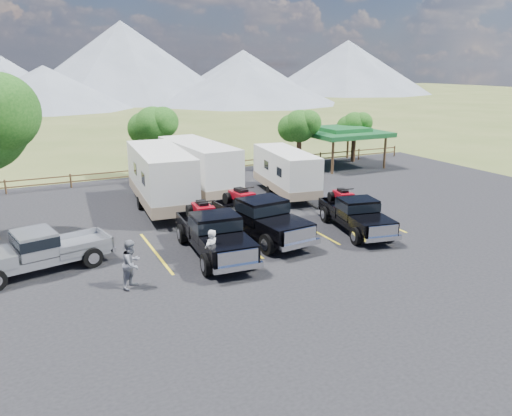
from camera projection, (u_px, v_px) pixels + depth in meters
name	position (u px, v px, depth m)	size (l,w,h in m)	color
ground	(318.00, 262.00, 21.27)	(320.00, 320.00, 0.00)	#455725
asphalt_lot	(284.00, 240.00, 23.86)	(44.00, 34.00, 0.04)	black
stall_lines	(274.00, 233.00, 24.72)	(12.12, 5.50, 0.01)	gold
tree_ne_a	(299.00, 126.00, 38.78)	(3.11, 2.92, 4.76)	#321D13
tree_ne_b	(354.00, 126.00, 42.24)	(2.77, 2.59, 4.27)	#321D13
tree_north	(153.00, 126.00, 35.83)	(3.46, 3.24, 5.25)	#321D13
rail_fence	(209.00, 167.00, 37.95)	(36.12, 0.12, 1.00)	brown
pavilion	(342.00, 132.00, 40.63)	(6.20, 6.20, 3.22)	brown
mountain_range	(24.00, 66.00, 107.66)	(209.00, 71.00, 20.00)	slate
rig_left	(214.00, 232.00, 21.80)	(2.56, 6.44, 2.11)	black
rig_center	(260.00, 216.00, 24.02)	(2.85, 6.71, 2.18)	black
rig_right	(355.00, 213.00, 24.96)	(2.80, 5.91, 1.90)	black
trailer_left	(161.00, 178.00, 28.50)	(3.18, 10.01, 3.47)	silver
trailer_center	(199.00, 168.00, 31.53)	(3.02, 9.74, 3.37)	silver
trailer_right	(286.00, 172.00, 31.56)	(3.00, 8.32, 2.87)	silver
pickup_silver	(39.00, 250.00, 19.99)	(5.97, 3.00, 1.71)	#93969B
person_a	(211.00, 252.00, 19.74)	(0.67, 0.44, 1.85)	silver
person_b	(132.00, 264.00, 18.53)	(0.91, 0.71, 1.87)	slate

